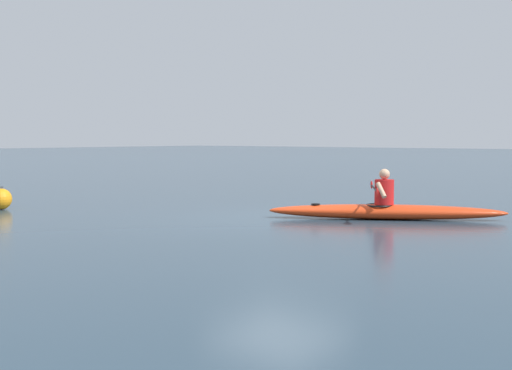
# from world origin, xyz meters

# --- Properties ---
(ground_plane) EXTENTS (160.00, 160.00, 0.00)m
(ground_plane) POSITION_xyz_m (0.00, 0.00, 0.00)
(ground_plane) COLOR #283D4C
(kayak) EXTENTS (4.30, 3.02, 0.30)m
(kayak) POSITION_xyz_m (-1.71, -1.30, 0.15)
(kayak) COLOR red
(kayak) RESTS_ON ground
(kayaker) EXTENTS (1.27, 1.98, 0.71)m
(kayaker) POSITION_xyz_m (-1.65, -1.26, 0.59)
(kayaker) COLOR red
(kayaker) RESTS_ON kayak
(mooring_buoy_red_near) EXTENTS (0.48, 0.48, 0.52)m
(mooring_buoy_red_near) POSITION_xyz_m (5.90, 2.65, 0.24)
(mooring_buoy_red_near) COLOR orange
(mooring_buoy_red_near) RESTS_ON ground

